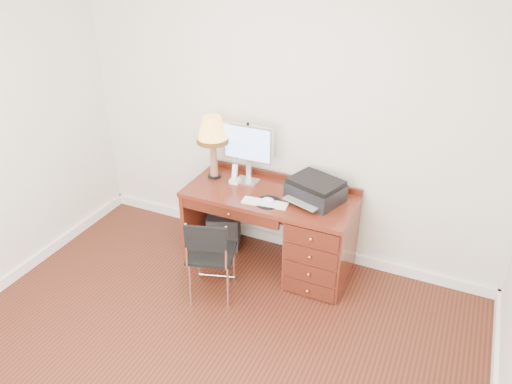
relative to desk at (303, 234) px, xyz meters
The scene contains 12 objects.
ground 1.50m from the desk, 102.93° to the right, with size 4.00×4.00×0.00m, color #39160D.
room_shell 0.91m from the desk, 112.63° to the right, with size 4.00×4.00×4.00m.
desk is the anchor object (origin of this frame).
monitor 0.92m from the desk, 166.80° to the left, with size 0.47×0.15×0.54m.
keyboard 0.49m from the desk, 148.08° to the right, with size 0.39×0.11×0.01m, color white.
mouse_pad 0.47m from the desk, 150.68° to the right, with size 0.23×0.23×0.05m.
printer 0.44m from the desk, 40.94° to the left, with size 0.52×0.46×0.19m.
leg_lamp 1.20m from the desk, behind, with size 0.29×0.29×0.59m.
phone 0.80m from the desk, behind, with size 0.09×0.09×0.18m.
pen_cup 0.44m from the desk, 124.41° to the left, with size 0.08×0.08×0.09m, color black.
chair 0.89m from the desk, 132.27° to the right, with size 0.47×0.47×0.79m.
equipment_box 0.89m from the desk, behind, with size 0.30×0.30×0.35m, color black.
Camera 1 is at (1.46, -2.11, 2.89)m, focal length 35.00 mm.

